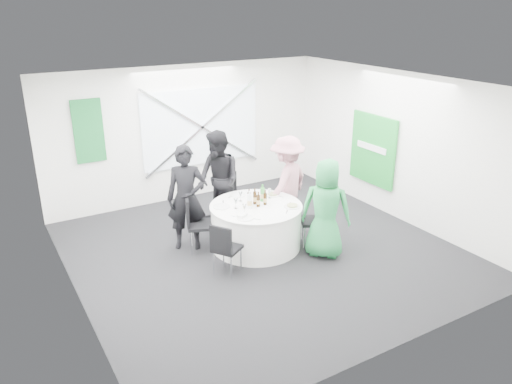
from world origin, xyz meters
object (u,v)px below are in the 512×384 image
person_man_back_left (186,198)px  person_woman_pink (287,183)px  chair_front_right (319,216)px  chair_back_right (285,200)px  person_man_back (219,180)px  person_woman_green (326,209)px  banquet_table (256,226)px  chair_back_left (195,220)px  clear_water_bottle (250,201)px  chair_back (229,194)px  chair_front_left (224,246)px  green_water_bottle (262,195)px

person_man_back_left → person_woman_pink: (1.91, -0.15, -0.03)m
chair_front_right → person_man_back_left: (-1.94, 1.09, 0.35)m
chair_back_right → person_man_back: 1.30m
chair_front_right → person_woman_green: 0.44m
banquet_table → chair_back_left: 1.04m
chair_back_right → person_woman_green: 1.39m
person_man_back → clear_water_bottle: person_man_back is taller
person_man_back → chair_front_right: bearing=26.0°
person_woman_pink → person_woman_green: 1.27m
chair_front_right → person_man_back: (-1.10, 1.58, 0.36)m
person_woman_green → person_man_back_left: bearing=8.1°
chair_back → chair_back_right: (0.81, -0.71, -0.06)m
banquet_table → chair_back_left: chair_back_left is taller
person_woman_pink → clear_water_bottle: 1.16m
chair_back → chair_back_left: bearing=-136.1°
banquet_table → clear_water_bottle: bearing=-161.5°
person_woman_green → clear_water_bottle: 1.25m
chair_back_right → chair_front_right: 1.02m
chair_back_right → person_woman_green: size_ratio=0.51×
chair_front_left → person_woman_pink: person_woman_pink is taller
chair_back → chair_front_right: size_ratio=0.99×
chair_back → person_woman_pink: (0.79, -0.78, 0.32)m
chair_back_left → chair_front_left: (0.05, -0.95, -0.08)m
person_woman_pink → person_woman_green: (-0.09, -1.27, -0.04)m
person_man_back_left → person_woman_green: bearing=-8.2°
chair_front_left → banquet_table: bearing=-90.0°
chair_front_right → person_woman_green: size_ratio=0.57×
person_man_back_left → person_woman_green: 2.31m
chair_back_right → person_woman_pink: bearing=-45.2°
chair_back_left → green_water_bottle: (1.15, -0.24, 0.30)m
chair_back_left → clear_water_bottle: (0.81, -0.41, 0.30)m
banquet_table → clear_water_bottle: 0.52m
banquet_table → person_woman_pink: size_ratio=0.90×
person_woman_pink → person_woman_green: person_woman_pink is taller
banquet_table → person_man_back_left: (-1.01, 0.57, 0.52)m
clear_water_bottle → chair_front_right: bearing=-23.3°
chair_front_right → person_man_back_left: size_ratio=0.52×
chair_back → clear_water_bottle: (-0.27, -1.26, 0.33)m
chair_back → chair_back_left: (-1.08, -0.85, 0.03)m
chair_back → chair_back_right: chair_back is taller
person_woman_pink → green_water_bottle: size_ratio=5.81×
banquet_table → green_water_bottle: green_water_bottle is taller
chair_front_left → person_man_back_left: person_man_back_left is taller
person_woman_green → green_water_bottle: (-0.62, 0.96, 0.05)m
chair_back → person_man_back: size_ratio=0.51×
chair_back_left → person_man_back: person_man_back is taller
person_man_back_left → green_water_bottle: size_ratio=6.03×
person_woman_green → clear_water_bottle: (-0.97, 0.79, 0.05)m
person_woman_green → chair_back_right: bearing=-48.9°
person_man_back_left → clear_water_bottle: bearing=-6.5°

